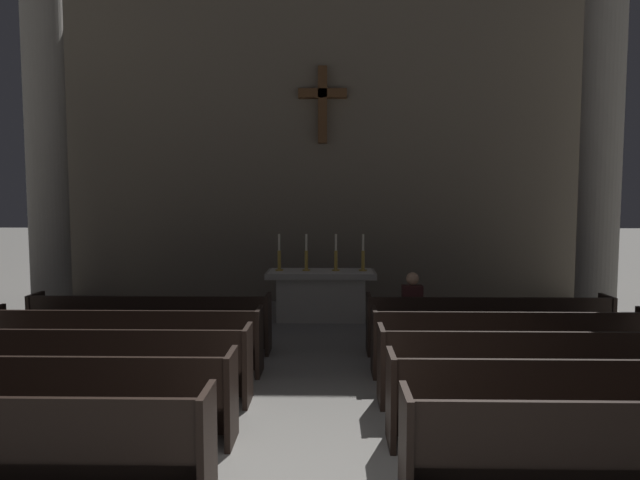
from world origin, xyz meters
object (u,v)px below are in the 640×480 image
at_px(candlestick_outer_right, 363,259).
at_px(pew_right_row_2, 581,401).
at_px(candlestick_inner_left, 306,259).
at_px(altar, 321,294).
at_px(pew_left_row_2, 46,397).
at_px(candlestick_inner_right, 336,259).
at_px(pew_right_row_3, 539,367).
at_px(candlestick_outer_left, 279,259).
at_px(pew_left_row_4, 126,341).
at_px(pew_right_row_4, 510,343).
at_px(pew_right_row_5, 487,325).
at_px(column_left_second, 46,145).
at_px(pew_left_row_5, 151,323).
at_px(pew_left_row_3, 93,364).
at_px(lone_worshipper, 411,310).
at_px(column_right_second, 601,144).

bearing_deg(candlestick_outer_right, pew_right_row_2, -72.00).
xyz_separation_m(pew_right_row_2, candlestick_inner_left, (-2.99, 5.67, 0.77)).
height_order(pew_right_row_2, altar, altar).
distance_m(pew_left_row_2, candlestick_inner_right, 6.46).
bearing_deg(pew_right_row_3, candlestick_outer_left, 127.69).
distance_m(pew_left_row_4, candlestick_outer_left, 4.03).
bearing_deg(candlestick_outer_left, pew_right_row_4, -44.63).
bearing_deg(pew_left_row_2, pew_right_row_2, 0.00).
distance_m(pew_right_row_3, candlestick_outer_right, 5.00).
bearing_deg(candlestick_inner_left, candlestick_inner_right, 0.00).
bearing_deg(candlestick_inner_left, pew_right_row_5, -38.85).
distance_m(column_left_second, candlestick_inner_right, 6.22).
height_order(pew_right_row_4, pew_right_row_5, same).
bearing_deg(pew_left_row_2, altar, 64.60).
distance_m(pew_left_row_4, altar, 4.41).
distance_m(pew_right_row_2, candlestick_inner_left, 6.46).
bearing_deg(pew_left_row_5, altar, 41.84).
distance_m(pew_left_row_2, pew_left_row_3, 1.09).
height_order(candlestick_outer_left, candlestick_inner_left, same).
bearing_deg(pew_left_row_3, pew_right_row_2, -11.41).
bearing_deg(pew_right_row_2, lone_worshipper, 110.06).
bearing_deg(pew_left_row_3, pew_left_row_4, 90.00).
relative_size(pew_left_row_4, column_right_second, 0.53).
distance_m(candlestick_outer_right, lone_worshipper, 2.52).
height_order(pew_left_row_3, candlestick_inner_left, candlestick_inner_left).
xyz_separation_m(altar, lone_worshipper, (1.49, -2.37, 0.16)).
height_order(pew_left_row_2, pew_left_row_4, same).
relative_size(pew_left_row_5, column_right_second, 0.53).
relative_size(column_right_second, altar, 3.30).
bearing_deg(pew_left_row_2, candlestick_inner_right, 62.18).
height_order(altar, candlestick_outer_right, candlestick_outer_right).
height_order(pew_left_row_2, column_right_second, column_right_second).
height_order(pew_left_row_3, candlestick_outer_left, candlestick_outer_left).
bearing_deg(candlestick_outer_left, column_left_second, -178.63).
height_order(pew_left_row_4, column_right_second, column_right_second).
height_order(pew_right_row_4, candlestick_outer_right, candlestick_outer_right).
relative_size(column_left_second, candlestick_inner_left, 9.73).
bearing_deg(pew_right_row_4, lone_worshipper, 136.94).
relative_size(pew_left_row_3, altar, 1.74).
bearing_deg(pew_right_row_3, pew_left_row_3, 180.00).
bearing_deg(column_left_second, pew_right_row_4, -22.49).
bearing_deg(pew_right_row_5, pew_right_row_3, -90.00).
bearing_deg(candlestick_outer_left, pew_right_row_5, -34.23).
bearing_deg(pew_right_row_5, pew_right_row_2, -90.00).
distance_m(pew_left_row_4, pew_right_row_3, 5.49).
bearing_deg(altar, pew_right_row_5, -41.84).
bearing_deg(column_right_second, candlestick_outer_right, 178.63).
height_order(pew_right_row_5, column_right_second, column_right_second).
xyz_separation_m(pew_left_row_3, candlestick_inner_right, (2.99, 4.58, 0.77)).
relative_size(pew_right_row_2, column_right_second, 0.53).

